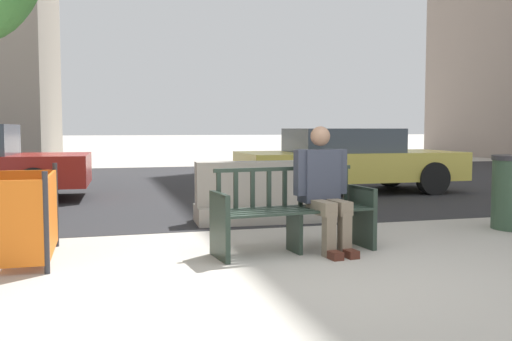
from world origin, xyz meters
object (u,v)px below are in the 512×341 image
street_bench (293,214)px  jersey_barrier_centre (268,197)px  seated_person (324,186)px  car_taxi_near (348,160)px

street_bench → jersey_barrier_centre: street_bench is taller
seated_person → jersey_barrier_centre: seated_person is taller
street_bench → seated_person: bearing=-3.7°
street_bench → jersey_barrier_centre: 1.96m
street_bench → seated_person: seated_person is taller
street_bench → jersey_barrier_centre: bearing=81.1°
jersey_barrier_centre → car_taxi_near: (2.58, 3.00, 0.31)m
street_bench → car_taxi_near: 5.73m
street_bench → seated_person: size_ratio=1.32×
jersey_barrier_centre → car_taxi_near: car_taxi_near is taller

